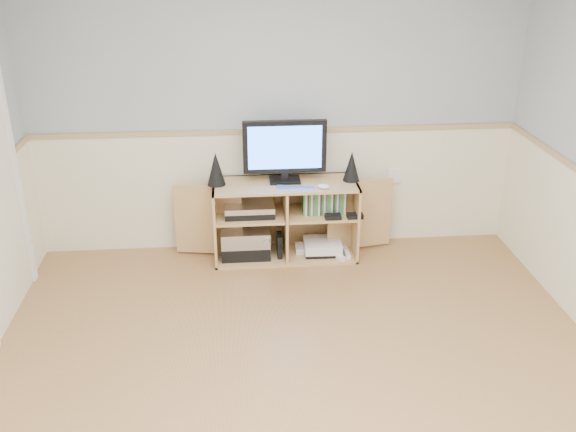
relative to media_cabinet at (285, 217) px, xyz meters
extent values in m
cube|color=tan|center=(-0.05, -2.05, -0.34)|extent=(4.00, 4.50, 0.02)
cube|color=#A5AEB3|center=(-0.05, 0.21, 0.92)|extent=(4.00, 0.02, 2.50)
cube|color=beige|center=(-0.05, 0.19, 0.17)|extent=(4.00, 0.01, 1.00)
cube|color=tan|center=(-0.05, 0.18, 0.69)|extent=(4.00, 0.02, 0.04)
cube|color=tan|center=(0.00, -0.05, -0.32)|extent=(1.17, 0.44, 0.02)
cube|color=tan|center=(0.00, -0.05, 0.31)|extent=(1.17, 0.44, 0.02)
cube|color=tan|center=(-0.58, -0.05, -0.01)|extent=(0.02, 0.44, 0.65)
cube|color=tan|center=(0.58, -0.05, -0.01)|extent=(0.02, 0.44, 0.65)
cube|color=tan|center=(0.00, 0.16, -0.01)|extent=(1.17, 0.02, 0.65)
cube|color=tan|center=(0.00, -0.05, -0.01)|extent=(0.02, 0.42, 0.61)
cube|color=tan|center=(-0.29, -0.05, 0.05)|extent=(0.56, 0.40, 0.02)
cube|color=tan|center=(0.29, -0.05, 0.05)|extent=(0.56, 0.40, 0.02)
cube|color=tan|center=(-0.64, 0.00, -0.01)|extent=(0.56, 0.12, 0.61)
cube|color=tan|center=(0.64, 0.00, -0.01)|extent=(0.56, 0.12, 0.61)
cube|color=black|center=(0.00, 0.00, 0.33)|extent=(0.25, 0.18, 0.02)
cube|color=black|center=(0.00, 0.00, 0.37)|extent=(0.05, 0.04, 0.06)
cube|color=black|center=(0.00, 0.00, 0.61)|extent=(0.67, 0.05, 0.43)
cube|color=blue|center=(0.00, -0.03, 0.61)|extent=(0.59, 0.01, 0.35)
cone|color=black|center=(-0.55, -0.03, 0.45)|extent=(0.15, 0.15, 0.27)
cone|color=black|center=(0.54, -0.03, 0.44)|extent=(0.13, 0.13, 0.25)
cube|color=silver|center=(0.06, -0.19, 0.32)|extent=(0.31, 0.17, 0.01)
ellipsoid|color=white|center=(0.29, -0.19, 0.34)|extent=(0.11, 0.10, 0.04)
cube|color=black|center=(-0.33, -0.05, -0.26)|extent=(0.40, 0.30, 0.11)
cube|color=silver|center=(-0.33, -0.05, -0.14)|extent=(0.40, 0.30, 0.13)
cube|color=black|center=(-0.29, -0.05, 0.08)|extent=(0.40, 0.28, 0.05)
cube|color=silver|center=(-0.29, -0.05, 0.13)|extent=(0.40, 0.28, 0.05)
cube|color=black|center=(-0.05, -0.10, -0.21)|extent=(0.04, 0.14, 0.20)
cube|color=white|center=(0.19, -0.02, -0.29)|extent=(0.21, 0.16, 0.05)
cube|color=black|center=(0.31, -0.07, -0.30)|extent=(0.30, 0.25, 0.03)
cube|color=white|center=(0.31, -0.07, -0.24)|extent=(0.32, 0.27, 0.08)
cube|color=white|center=(0.51, -0.15, -0.30)|extent=(0.04, 0.14, 0.03)
cube|color=white|center=(0.49, 0.01, -0.30)|extent=(0.09, 0.15, 0.03)
cube|color=#3F8C3F|center=(0.31, -0.07, 0.15)|extent=(0.34, 0.14, 0.19)
cube|color=white|center=(0.95, 0.18, 0.27)|extent=(0.12, 0.03, 0.12)
camera|label=1|loc=(-0.40, -4.87, 2.17)|focal=40.00mm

